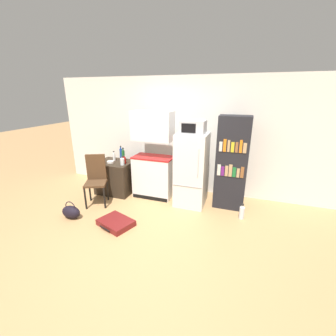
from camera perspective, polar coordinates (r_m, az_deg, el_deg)
ground_plane at (r=3.84m, az=-6.42°, el=-16.04°), size 24.00×24.00×0.00m
wall_back at (r=5.06m, az=5.02°, el=8.13°), size 6.40×0.10×2.53m
side_table at (r=5.24m, az=-13.11°, el=-2.22°), size 0.78×0.64×0.72m
kitchen_hutch at (r=4.76m, az=-3.77°, el=2.24°), size 0.84×0.47×1.84m
refrigerator at (r=4.47m, az=5.99°, el=-0.47°), size 0.59×0.64×1.45m
microwave at (r=4.27m, az=6.37°, el=10.33°), size 0.46×0.36×0.24m
bookshelf at (r=4.44m, az=15.85°, el=1.11°), size 0.58×0.37×1.79m
bottle_milk_white at (r=5.22m, az=-13.55°, el=2.85°), size 0.06×0.06×0.21m
bottle_blue_soda at (r=5.31m, az=-11.85°, el=3.64°), size 0.06×0.06×0.30m
bottle_ketchup_red at (r=4.95m, az=-11.13°, el=1.97°), size 0.09×0.09×0.17m
bottle_green_tall at (r=5.12m, az=-11.29°, el=3.15°), size 0.07×0.07×0.30m
bottle_clear_short at (r=4.86m, az=-11.54°, el=1.66°), size 0.09×0.09×0.18m
bowl at (r=5.07m, az=-14.42°, el=1.50°), size 0.15×0.15×0.04m
chair at (r=4.75m, az=-17.81°, el=-1.90°), size 0.53×0.53×1.01m
suitcase_large_flat at (r=4.08m, az=-13.10°, el=-13.37°), size 0.68×0.59×0.10m
handbag at (r=4.50m, az=-23.40°, el=-10.20°), size 0.36×0.20×0.33m
water_bottle_front at (r=4.34m, az=18.23°, el=-10.65°), size 0.09×0.09×0.29m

